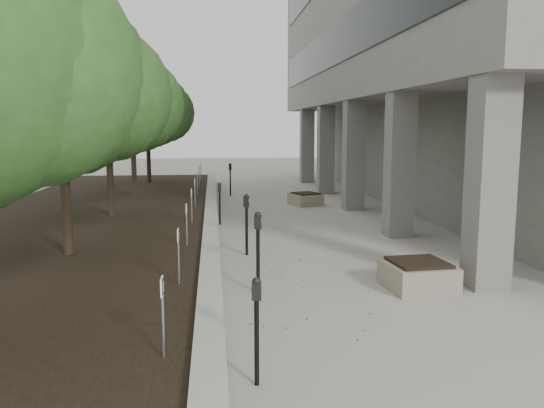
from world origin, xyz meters
TOP-DOWN VIEW (x-y plane):
  - ground at (0.00, 0.00)m, footprint 90.00×90.00m
  - retaining_wall at (-1.82, 9.00)m, footprint 0.39×26.00m
  - planting_bed at (-5.50, 9.00)m, footprint 7.00×26.00m
  - brutalist_building at (9.50, 13.00)m, footprint 13.10×26.00m
  - crabapple_tree_2 at (-4.80, 3.00)m, footprint 4.60×4.00m
  - crabapple_tree_3 at (-4.80, 8.00)m, footprint 4.60×4.00m
  - crabapple_tree_4 at (-4.80, 13.00)m, footprint 4.60×4.00m
  - crabapple_tree_5 at (-4.80, 18.00)m, footprint 4.60×4.00m
  - parking_sign_1 at (-2.35, -2.50)m, footprint 0.04×0.22m
  - parking_sign_2 at (-2.35, 0.50)m, footprint 0.04×0.22m
  - parking_sign_3 at (-2.35, 3.50)m, footprint 0.04×0.22m
  - parking_sign_4 at (-2.35, 6.50)m, footprint 0.04×0.22m
  - parking_sign_5 at (-2.35, 9.50)m, footprint 0.04×0.22m
  - parking_sign_6 at (-2.35, 12.50)m, footprint 0.04×0.22m
  - parking_sign_7 at (-2.35, 15.50)m, footprint 0.04×0.22m
  - parking_sign_8 at (-2.35, 18.50)m, footprint 0.04×0.22m
  - parking_meter_1 at (-1.26, -2.51)m, footprint 0.14×0.10m
  - parking_meter_2 at (-0.95, 1.12)m, footprint 0.17×0.13m
  - parking_meter_3 at (-0.97, 4.16)m, footprint 0.17×0.15m
  - parking_meter_4 at (-1.55, 8.39)m, footprint 0.13×0.10m
  - parking_meter_5 at (-0.99, 15.48)m, footprint 0.16×0.12m
  - planter_front at (2.09, 1.05)m, footprint 1.28×1.28m
  - planter_back at (1.85, 12.31)m, footprint 1.38×1.38m
  - berry_scatter at (-0.10, 5.00)m, footprint 3.30×14.10m

SIDE VIEW (x-z plane):
  - ground at x=0.00m, z-range 0.00..0.00m
  - berry_scatter at x=-0.10m, z-range 0.00..0.02m
  - planting_bed at x=-5.50m, z-range 0.00..0.40m
  - planter_back at x=1.85m, z-range 0.00..0.49m
  - retaining_wall at x=-1.82m, z-range 0.00..0.50m
  - planter_front at x=2.09m, z-range 0.00..0.55m
  - parking_meter_4 at x=-1.55m, z-range 0.00..1.33m
  - parking_meter_1 at x=-1.26m, z-range 0.00..1.33m
  - parking_meter_5 at x=-0.99m, z-range 0.00..1.47m
  - parking_meter_3 at x=-0.97m, z-range 0.00..1.48m
  - parking_meter_2 at x=-0.95m, z-range 0.00..1.53m
  - parking_sign_1 at x=-2.35m, z-range 0.40..1.36m
  - parking_sign_2 at x=-2.35m, z-range 0.40..1.36m
  - parking_sign_3 at x=-2.35m, z-range 0.40..1.36m
  - parking_sign_4 at x=-2.35m, z-range 0.40..1.36m
  - parking_sign_5 at x=-2.35m, z-range 0.40..1.36m
  - parking_sign_6 at x=-2.35m, z-range 0.40..1.36m
  - parking_sign_7 at x=-2.35m, z-range 0.40..1.36m
  - parking_sign_8 at x=-2.35m, z-range 0.40..1.36m
  - crabapple_tree_2 at x=-4.80m, z-range 0.40..5.84m
  - crabapple_tree_3 at x=-4.80m, z-range 0.40..5.84m
  - crabapple_tree_4 at x=-4.80m, z-range 0.40..5.84m
  - crabapple_tree_5 at x=-4.80m, z-range 0.40..5.84m
  - brutalist_building at x=9.50m, z-range 0.00..15.00m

